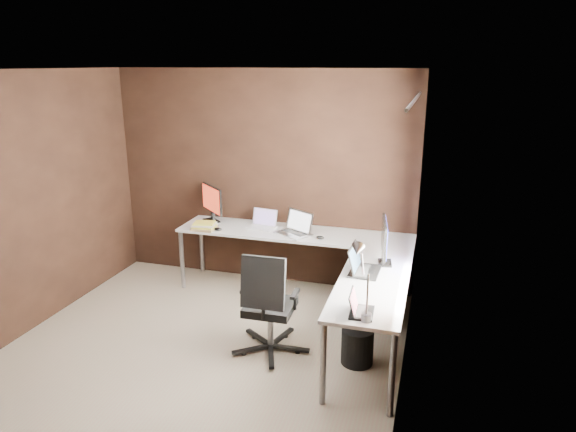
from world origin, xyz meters
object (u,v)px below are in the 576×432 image
object	(u,v)px
monitor_left	(212,201)
monitor_right	(384,239)
drawer_pedestal	(374,290)
laptop_silver	(295,229)
laptop_black_big	(361,266)
laptop_white	(263,223)
laptop_black_small	(359,308)
wastebasket	(357,346)
book_stack	(204,226)
desk_lamp	(361,271)
office_chair	(269,323)

from	to	relation	value
monitor_left	monitor_right	size ratio (longest dim) A/B	0.84
drawer_pedestal	monitor_left	world-z (taller)	monitor_left
laptop_silver	laptop_black_big	world-z (taller)	laptop_silver
laptop_white	laptop_black_small	xyz separation A→B (m)	(1.39, -1.80, -0.01)
drawer_pedestal	wastebasket	size ratio (longest dim) A/B	1.83
laptop_silver	laptop_black_big	bearing A→B (deg)	-15.57
laptop_black_small	book_stack	bearing A→B (deg)	49.70
drawer_pedestal	wastebasket	bearing A→B (deg)	-91.32
laptop_silver	monitor_left	bearing A→B (deg)	-159.20
laptop_black_big	wastebasket	bearing A→B (deg)	-170.93
laptop_black_small	desk_lamp	distance (m)	0.32
laptop_white	book_stack	xyz separation A→B (m)	(-0.62, -0.26, -0.01)
laptop_black_big	desk_lamp	bearing A→B (deg)	-170.69
laptop_white	laptop_black_big	size ratio (longest dim) A/B	0.88
monitor_left	desk_lamp	world-z (taller)	desk_lamp
laptop_silver	laptop_black_small	xyz separation A→B (m)	(0.97, -1.69, -0.01)
laptop_black_small	laptop_silver	bearing A→B (deg)	27.08
laptop_white	book_stack	size ratio (longest dim) A/B	1.21
monitor_left	office_chair	size ratio (longest dim) A/B	0.44
laptop_silver	book_stack	size ratio (longest dim) A/B	1.67
drawer_pedestal	laptop_white	size ratio (longest dim) A/B	1.81
book_stack	desk_lamp	xyz separation A→B (m)	(2.01, -1.59, 0.32)
laptop_black_small	wastebasket	size ratio (longest dim) A/B	0.79
monitor_right	laptop_white	world-z (taller)	monitor_right
laptop_silver	book_stack	xyz separation A→B (m)	(-1.04, -0.15, -0.01)
monitor_right	office_chair	size ratio (longest dim) A/B	0.52
monitor_right	desk_lamp	xyz separation A→B (m)	(-0.06, -1.11, 0.12)
laptop_white	wastebasket	bearing A→B (deg)	-36.60
laptop_black_big	wastebasket	world-z (taller)	laptop_black_big
laptop_black_big	book_stack	xyz separation A→B (m)	(-1.90, 0.73, -0.01)
monitor_left	laptop_black_small	distance (m)	2.78
office_chair	laptop_black_big	bearing A→B (deg)	24.76
book_stack	office_chair	size ratio (longest dim) A/B	0.28
book_stack	office_chair	distance (m)	1.66
book_stack	wastebasket	size ratio (longest dim) A/B	0.83
drawer_pedestal	monitor_right	world-z (taller)	monitor_right
laptop_white	wastebasket	distance (m)	1.97
monitor_left	laptop_black_small	xyz separation A→B (m)	(2.05, -1.87, -0.20)
laptop_white	wastebasket	xyz separation A→B (m)	(1.32, -1.32, -0.61)
drawer_pedestal	desk_lamp	world-z (taller)	desk_lamp
monitor_right	laptop_black_small	distance (m)	1.09
drawer_pedestal	office_chair	distance (m)	1.26
laptop_silver	wastebasket	xyz separation A→B (m)	(0.91, -1.21, -0.62)
wastebasket	office_chair	bearing A→B (deg)	-176.86
desk_lamp	book_stack	bearing A→B (deg)	165.18
monitor_left	laptop_silver	bearing A→B (deg)	32.61
office_chair	wastebasket	xyz separation A→B (m)	(0.80, 0.04, -0.13)
monitor_left	office_chair	world-z (taller)	monitor_left
monitor_left	laptop_black_small	bearing A→B (deg)	-0.55
desk_lamp	wastebasket	world-z (taller)	desk_lamp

